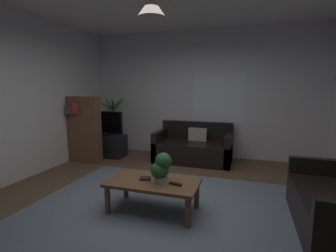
% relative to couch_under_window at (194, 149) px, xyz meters
% --- Properties ---
extents(floor, '(5.23, 5.50, 0.02)m').
position_rel_couch_under_window_xyz_m(floor, '(0.04, -2.25, -0.28)').
color(floor, brown).
rests_on(floor, ground).
extents(rug, '(3.40, 3.03, 0.01)m').
position_rel_couch_under_window_xyz_m(rug, '(0.04, -2.45, -0.27)').
color(rug, slate).
rests_on(rug, ground).
extents(wall_back, '(5.35, 0.06, 2.87)m').
position_rel_couch_under_window_xyz_m(wall_back, '(0.04, 0.54, 1.16)').
color(wall_back, silver).
rests_on(wall_back, ground).
extents(wall_left, '(0.06, 5.50, 2.87)m').
position_rel_couch_under_window_xyz_m(wall_left, '(-2.60, -2.25, 1.16)').
color(wall_left, silver).
rests_on(wall_left, ground).
extents(window_pane, '(1.13, 0.01, 1.14)m').
position_rel_couch_under_window_xyz_m(window_pane, '(0.44, 0.50, 1.07)').
color(window_pane, white).
extents(couch_under_window, '(1.61, 0.89, 0.82)m').
position_rel_couch_under_window_xyz_m(couch_under_window, '(0.00, 0.00, 0.00)').
color(couch_under_window, black).
rests_on(couch_under_window, ground).
extents(coffee_table, '(1.16, 0.61, 0.40)m').
position_rel_couch_under_window_xyz_m(coffee_table, '(-0.01, -2.39, 0.07)').
color(coffee_table, brown).
rests_on(coffee_table, ground).
extents(book_on_table_0, '(0.16, 0.15, 0.03)m').
position_rel_couch_under_window_xyz_m(book_on_table_0, '(-0.13, -2.36, 0.14)').
color(book_on_table_0, black).
rests_on(book_on_table_0, coffee_table).
extents(remote_on_table_0, '(0.17, 0.09, 0.02)m').
position_rel_couch_under_window_xyz_m(remote_on_table_0, '(0.30, -2.42, 0.14)').
color(remote_on_table_0, black).
rests_on(remote_on_table_0, coffee_table).
extents(potted_plant_on_table, '(0.26, 0.23, 0.38)m').
position_rel_couch_under_window_xyz_m(potted_plant_on_table, '(0.10, -2.41, 0.32)').
color(potted_plant_on_table, beige).
rests_on(potted_plant_on_table, coffee_table).
extents(tv_stand, '(0.90, 0.44, 0.50)m').
position_rel_couch_under_window_xyz_m(tv_stand, '(-2.02, -0.24, -0.02)').
color(tv_stand, black).
rests_on(tv_stand, ground).
extents(tv, '(0.89, 0.16, 0.55)m').
position_rel_couch_under_window_xyz_m(tv, '(-2.02, -0.27, 0.51)').
color(tv, black).
rests_on(tv, tv_stand).
extents(potted_palm_corner, '(0.81, 0.76, 1.42)m').
position_rel_couch_under_window_xyz_m(potted_palm_corner, '(-2.06, 0.20, 0.32)').
color(potted_palm_corner, brown).
rests_on(potted_palm_corner, ground).
extents(bookshelf_corner, '(0.70, 0.31, 1.40)m').
position_rel_couch_under_window_xyz_m(bookshelf_corner, '(-2.21, -0.77, 0.44)').
color(bookshelf_corner, brown).
rests_on(bookshelf_corner, ground).
extents(pendant_lamp, '(0.33, 0.33, 0.49)m').
position_rel_couch_under_window_xyz_m(pendant_lamp, '(-0.01, -2.39, 2.23)').
color(pendant_lamp, black).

